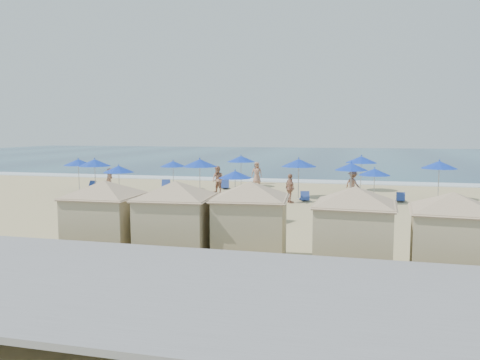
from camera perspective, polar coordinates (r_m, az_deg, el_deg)
name	(u,v)px	position (r m, az deg, el deg)	size (l,w,h in m)	color
ground	(250,212)	(24.49, 1.22, -3.94)	(160.00, 160.00, 0.00)	tan
ocean	(322,156)	(78.83, 9.97, 2.86)	(160.00, 80.00, 0.06)	navy
surf_line	(290,181)	(39.62, 6.11, -0.10)	(160.00, 2.50, 0.08)	white
seawall	(129,279)	(11.89, -13.39, -11.68)	(160.00, 6.10, 1.22)	gray
trash_bin	(270,213)	(21.92, 3.72, -4.01)	(0.84, 0.84, 0.84)	black
cabana_0	(105,210)	(16.01, -16.13, -3.50)	(4.60, 4.60, 2.89)	tan
cabana_1	(176,212)	(14.99, -7.85, -3.85)	(4.66, 4.66, 2.93)	tan
cabana_2	(250,213)	(14.69, 1.28, -3.99)	(4.66, 4.66, 2.94)	tan
cabana_3	(355,220)	(13.93, 13.80, -4.76)	(4.64, 4.64, 2.92)	tan
cabana_4	(452,227)	(14.05, 24.48, -5.21)	(4.52, 4.52, 2.85)	tan
umbrella_0	(78,162)	(34.95, -19.11, 2.06)	(2.06, 2.06, 2.34)	#A5A8AD
umbrella_1	(95,163)	(32.60, -17.30, 2.03)	(2.15, 2.15, 2.45)	#A5A8AD
umbrella_2	(173,164)	(34.05, -8.16, 1.96)	(1.89, 1.89, 2.15)	#A5A8AD
umbrella_3	(119,169)	(29.71, -14.57, 1.30)	(1.92, 1.92, 2.18)	#A5A8AD
umbrella_4	(241,159)	(35.42, 0.13, 2.59)	(2.15, 2.15, 2.45)	#A5A8AD
umbrella_5	(200,163)	(29.85, -4.93, 2.09)	(2.23, 2.23, 2.54)	#A5A8AD
umbrella_6	(235,174)	(25.76, -0.59, 0.68)	(1.86, 1.86, 2.12)	#A5A8AD
umbrella_7	(299,163)	(29.67, 7.17, 2.10)	(2.26, 2.26, 2.58)	#A5A8AD
umbrella_8	(351,167)	(29.57, 13.41, 1.59)	(2.07, 2.07, 2.35)	#A5A8AD
umbrella_9	(361,160)	(34.11, 14.57, 2.43)	(2.25, 2.25, 2.56)	#A5A8AD
umbrella_10	(439,165)	(31.20, 23.13, 1.72)	(2.19, 2.19, 2.49)	#A5A8AD
umbrella_11	(375,172)	(28.48, 16.08, 0.95)	(1.86, 1.86, 2.12)	#A5A8AD
beach_chair_0	(96,186)	(35.54, -17.20, -0.73)	(0.81, 1.31, 0.67)	#284193
beach_chair_1	(167,186)	(34.53, -8.92, -0.67)	(0.91, 1.47, 0.75)	#284193
beach_chair_2	(225,185)	(34.23, -1.86, -0.67)	(0.95, 1.45, 0.74)	#284193
beach_chair_3	(238,198)	(27.89, -0.22, -2.25)	(0.54, 1.20, 0.66)	#284193
beach_chair_4	(304,197)	(28.52, 7.86, -2.12)	(0.77, 1.27, 0.66)	#284193
beach_chair_5	(401,198)	(29.65, 19.00, -2.11)	(0.62, 1.16, 0.61)	#284193
beachgoer_0	(109,182)	(32.14, -15.63, -0.18)	(0.65, 0.43, 1.78)	tan
beachgoer_1	(218,180)	(31.85, -2.73, 0.04)	(0.90, 0.70, 1.86)	tan
beachgoer_2	(290,188)	(27.63, 6.12, -1.03)	(1.01, 0.42, 1.73)	tan
beachgoer_3	(353,184)	(30.59, 13.59, -0.47)	(1.13, 0.65, 1.74)	tan
beachgoer_4	(257,173)	(37.48, 2.06, 0.87)	(0.86, 0.56, 1.76)	tan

